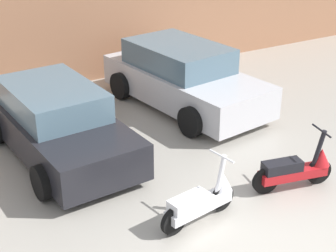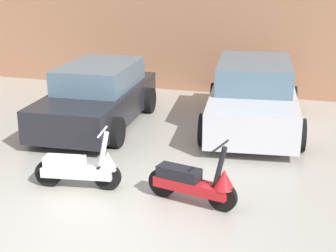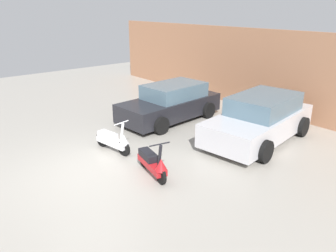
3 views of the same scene
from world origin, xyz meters
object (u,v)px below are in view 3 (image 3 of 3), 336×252
Objects in this scene: car_rear_left at (171,103)px; car_rear_center at (260,119)px; scooter_front_left at (114,140)px; scooter_front_right at (153,163)px.

car_rear_left is 3.41m from car_rear_center.
car_rear_center reaches higher than scooter_front_left.
scooter_front_left is 4.58m from car_rear_center.
car_rear_center is (2.15, 4.03, 0.33)m from scooter_front_left.
scooter_front_right is 0.36× the size of car_rear_left.
scooter_front_right is 0.33× the size of car_rear_center.
car_rear_center is (3.29, 0.88, 0.04)m from car_rear_left.
car_rear_center is (0.25, 4.04, 0.32)m from scooter_front_right.
car_rear_center reaches higher than scooter_front_right.
scooter_front_left is 3.36m from car_rear_left.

